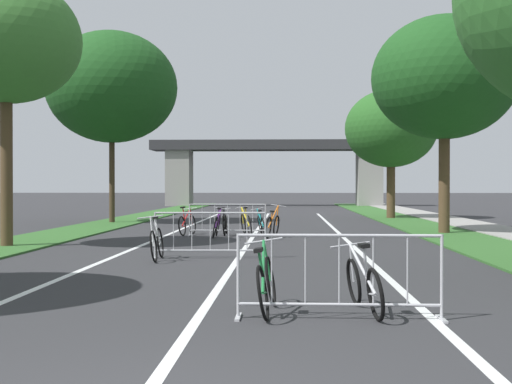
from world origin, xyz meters
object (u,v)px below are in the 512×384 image
Objects in this scene: bicycle_white_6 at (157,242)px; crowd_barrier_second at (210,235)px; tree_left_maple_mid at (6,41)px; bicycle_silver_0 at (364,285)px; tree_left_pine_far at (112,87)px; bicycle_yellow_5 at (246,223)px; bicycle_black_1 at (225,224)px; bicycle_teal_2 at (261,224)px; bicycle_red_7 at (187,224)px; crowd_barrier_nearest at (339,277)px; crowd_barrier_third at (227,220)px; tree_right_oak_mid at (444,78)px; bicycle_orange_4 at (273,225)px; bicycle_green_3 at (266,283)px; tree_right_cypress_far at (391,129)px; bicycle_purple_8 at (217,225)px.

crowd_barrier_second is at bearing -163.04° from bicycle_white_6.
tree_left_maple_mid is 13.24m from bicycle_silver_0.
tree_left_pine_far is 4.82× the size of bicycle_yellow_5.
tree_left_maple_mid is 4.37× the size of bicycle_black_1.
bicycle_teal_2 is 2.49m from bicycle_red_7.
bicycle_black_1 is 0.71m from bicycle_yellow_5.
crowd_barrier_third is at bearing 100.83° from crowd_barrier_nearest.
crowd_barrier_nearest is at bearing -68.14° from tree_left_pine_far.
tree_right_oak_mid reaches higher than bicycle_orange_4.
bicycle_red_7 reaches higher than bicycle_green_3.
tree_left_pine_far is 3.29× the size of crowd_barrier_nearest.
bicycle_orange_4 is 1.34m from bicycle_yellow_5.
crowd_barrier_third is 1.47× the size of bicycle_yellow_5.
tree_left_pine_far is 4.78× the size of bicycle_orange_4.
tree_left_maple_mid is at bearing 125.79° from bicycle_silver_0.
bicycle_silver_0 is at bearing 120.34° from bicycle_white_6.
bicycle_white_6 is (4.59, -2.84, -5.10)m from tree_left_maple_mid.
crowd_barrier_third is at bearing -99.88° from bicycle_white_6.
bicycle_red_7 is (-2.88, 0.94, -0.01)m from bicycle_orange_4.
bicycle_white_6 is 7.62m from bicycle_red_7.
crowd_barrier_nearest is 14.23m from bicycle_black_1.
tree_left_pine_far is 1.30× the size of tree_right_cypress_far.
crowd_barrier_nearest reaches higher than bicycle_teal_2.
bicycle_teal_2 is at bearing 33.41° from bicycle_purple_8.
crowd_barrier_nearest is at bearing -92.92° from bicycle_teal_2.
bicycle_red_7 is at bearing 169.17° from bicycle_teal_2.
tree_right_oak_mid is 2.90× the size of crowd_barrier_nearest.
tree_right_cypress_far reaches higher than bicycle_yellow_5.
bicycle_white_6 is at bearing -113.04° from tree_right_cypress_far.
crowd_barrier_third is (-2.59, 13.56, 0.00)m from crowd_barrier_nearest.
bicycle_black_1 is (5.39, 4.74, -5.12)m from tree_left_maple_mid.
bicycle_red_7 is at bearing 136.87° from bicycle_purple_8.
bicycle_green_3 is at bearing -66.25° from bicycle_red_7.
crowd_barrier_third is at bearing -121.31° from tree_right_cypress_far.
tree_right_cypress_far is 3.67× the size of bicycle_silver_0.
bicycle_red_7 is (-8.49, -11.25, -4.11)m from tree_right_cypress_far.
tree_left_pine_far is at bearing 145.41° from bicycle_orange_4.
tree_left_pine_far is at bearing 125.98° from bicycle_teal_2.
bicycle_orange_4 is 7.09m from bicycle_white_6.
tree_right_cypress_far is 3.90× the size of bicycle_white_6.
bicycle_yellow_5 is at bearing 98.16° from crowd_barrier_nearest.
crowd_barrier_second is 1.56× the size of bicycle_red_7.
tree_right_cypress_far is 3.69× the size of bicycle_yellow_5.
bicycle_orange_4 is at bearing -7.00° from bicycle_red_7.
tree_left_maple_mid is 9.29m from bicycle_yellow_5.
tree_left_maple_mid is at bearing -119.84° from bicycle_red_7.
bicycle_teal_2 is at bearing 82.96° from crowd_barrier_second.
tree_right_oak_mid reaches higher than bicycle_yellow_5.
bicycle_yellow_5 is (0.58, 0.47, -0.14)m from crowd_barrier_third.
tree_left_pine_far reaches higher than bicycle_black_1.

